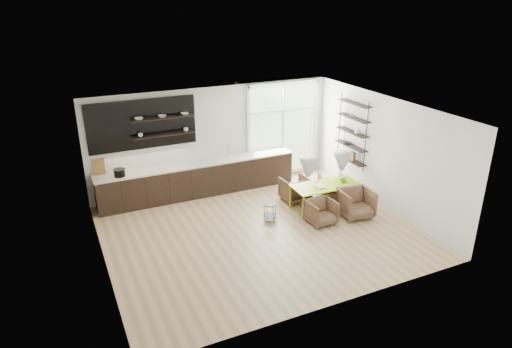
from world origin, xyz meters
name	(u,v)px	position (x,y,z in m)	size (l,w,h in m)	color
room	(262,156)	(0.58, 1.10, 1.46)	(7.02, 6.01, 2.91)	tan
kitchen_run	(195,174)	(-0.70, 2.69, 0.60)	(5.54, 0.69, 2.75)	black
right_shelving	(353,134)	(3.36, 1.17, 1.65)	(0.26, 1.22, 1.90)	black
dining_table	(326,187)	(2.10, 0.45, 0.60)	(1.80, 0.87, 0.64)	#8FBD09
armchair_back_left	(295,189)	(1.61, 1.19, 0.32)	(0.69, 0.71, 0.65)	brown
armchair_back_right	(331,185)	(2.70, 1.08, 0.30)	(0.64, 0.66, 0.60)	brown
armchair_front_left	(321,212)	(1.54, -0.22, 0.30)	(0.64, 0.65, 0.59)	brown
armchair_front_right	(356,203)	(2.53, -0.27, 0.36)	(0.77, 0.79, 0.72)	brown
wire_stool	(270,209)	(0.48, 0.44, 0.29)	(0.35, 0.35, 0.45)	black
table_book	(316,187)	(1.80, 0.45, 0.66)	(0.21, 0.29, 0.03)	white
table_bowl	(344,180)	(2.64, 0.46, 0.67)	(0.19, 0.19, 0.06)	#537847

